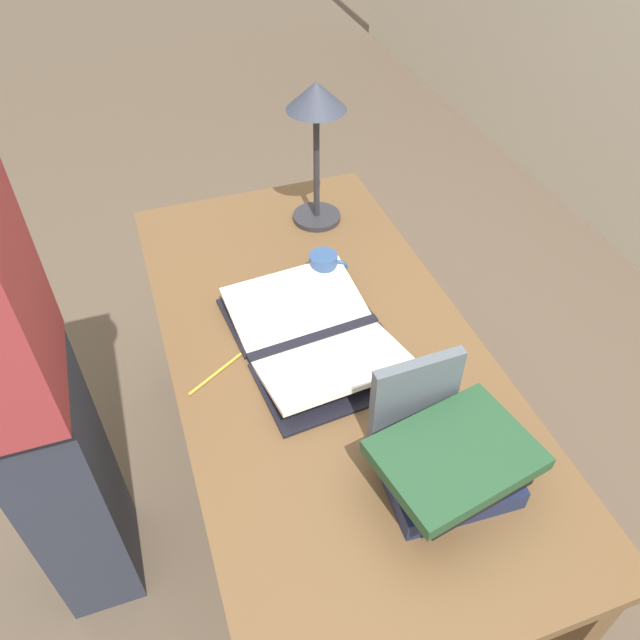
{
  "coord_description": "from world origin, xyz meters",
  "views": [
    {
      "loc": [
        1.0,
        -0.36,
        1.83
      ],
      "look_at": [
        -0.02,
        -0.01,
        0.81
      ],
      "focal_mm": 35.0,
      "sensor_mm": 36.0,
      "label": 1
    }
  ],
  "objects_px": {
    "reading_lamp": "(316,117)",
    "person_reader": "(15,376)",
    "pencil": "(215,373)",
    "coffee_mug": "(324,267)",
    "book_standing_upright": "(415,399)",
    "open_book": "(314,336)",
    "book_stack_tall": "(452,467)"
  },
  "relations": [
    {
      "from": "book_standing_upright",
      "to": "person_reader",
      "type": "relative_size",
      "value": 0.13
    },
    {
      "from": "book_stack_tall",
      "to": "book_standing_upright",
      "type": "height_order",
      "value": "book_standing_upright"
    },
    {
      "from": "open_book",
      "to": "book_stack_tall",
      "type": "height_order",
      "value": "book_stack_tall"
    },
    {
      "from": "pencil",
      "to": "book_stack_tall",
      "type": "bearing_deg",
      "value": 40.02
    },
    {
      "from": "coffee_mug",
      "to": "reading_lamp",
      "type": "bearing_deg",
      "value": 165.03
    },
    {
      "from": "book_stack_tall",
      "to": "coffee_mug",
      "type": "xyz_separation_m",
      "value": [
        -0.69,
        -0.02,
        -0.03
      ]
    },
    {
      "from": "book_stack_tall",
      "to": "pencil",
      "type": "relative_size",
      "value": 2.23
    },
    {
      "from": "coffee_mug",
      "to": "person_reader",
      "type": "relative_size",
      "value": 0.06
    },
    {
      "from": "open_book",
      "to": "reading_lamp",
      "type": "relative_size",
      "value": 1.19
    },
    {
      "from": "open_book",
      "to": "coffee_mug",
      "type": "bearing_deg",
      "value": 149.99
    },
    {
      "from": "book_stack_tall",
      "to": "pencil",
      "type": "height_order",
      "value": "book_stack_tall"
    },
    {
      "from": "open_book",
      "to": "book_standing_upright",
      "type": "relative_size",
      "value": 2.33
    },
    {
      "from": "open_book",
      "to": "person_reader",
      "type": "xyz_separation_m",
      "value": [
        -0.01,
        -0.66,
        0.09
      ]
    },
    {
      "from": "open_book",
      "to": "coffee_mug",
      "type": "distance_m",
      "value": 0.25
    },
    {
      "from": "open_book",
      "to": "book_stack_tall",
      "type": "distance_m",
      "value": 0.49
    },
    {
      "from": "open_book",
      "to": "pencil",
      "type": "height_order",
      "value": "open_book"
    },
    {
      "from": "book_standing_upright",
      "to": "reading_lamp",
      "type": "distance_m",
      "value": 0.86
    },
    {
      "from": "pencil",
      "to": "person_reader",
      "type": "height_order",
      "value": "person_reader"
    },
    {
      "from": "reading_lamp",
      "to": "pencil",
      "type": "distance_m",
      "value": 0.76
    },
    {
      "from": "book_standing_upright",
      "to": "pencil",
      "type": "bearing_deg",
      "value": -131.68
    },
    {
      "from": "book_standing_upright",
      "to": "coffee_mug",
      "type": "relative_size",
      "value": 2.14
    },
    {
      "from": "person_reader",
      "to": "book_standing_upright",
      "type": "bearing_deg",
      "value": -113.63
    },
    {
      "from": "book_stack_tall",
      "to": "pencil",
      "type": "xyz_separation_m",
      "value": [
        -0.45,
        -0.38,
        -0.06
      ]
    },
    {
      "from": "pencil",
      "to": "open_book",
      "type": "bearing_deg",
      "value": 95.49
    },
    {
      "from": "open_book",
      "to": "reading_lamp",
      "type": "distance_m",
      "value": 0.62
    },
    {
      "from": "pencil",
      "to": "person_reader",
      "type": "relative_size",
      "value": 0.09
    },
    {
      "from": "book_stack_tall",
      "to": "person_reader",
      "type": "height_order",
      "value": "person_reader"
    },
    {
      "from": "reading_lamp",
      "to": "person_reader",
      "type": "distance_m",
      "value": 1.0
    },
    {
      "from": "book_stack_tall",
      "to": "person_reader",
      "type": "xyz_separation_m",
      "value": [
        -0.49,
        -0.79,
        0.04
      ]
    },
    {
      "from": "coffee_mug",
      "to": "book_standing_upright",
      "type": "bearing_deg",
      "value": 0.46
    },
    {
      "from": "reading_lamp",
      "to": "person_reader",
      "type": "relative_size",
      "value": 0.26
    },
    {
      "from": "book_stack_tall",
      "to": "book_standing_upright",
      "type": "xyz_separation_m",
      "value": [
        -0.15,
        -0.02,
        0.04
      ]
    }
  ]
}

